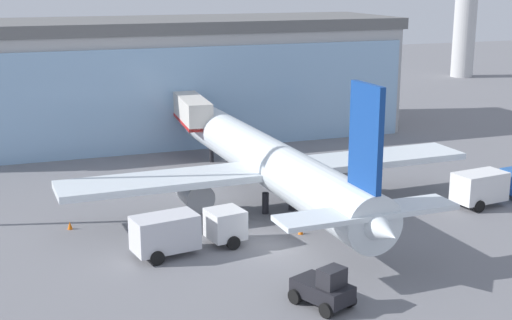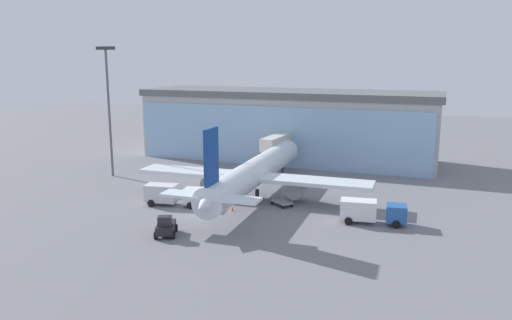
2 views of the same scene
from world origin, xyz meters
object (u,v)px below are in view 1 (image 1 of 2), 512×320
(airplane, at_px, (269,162))
(fuel_truck, at_px, (493,185))
(safety_cone_wingtip, at_px, (70,225))
(pushback_tug, at_px, (324,289))
(baggage_cart, at_px, (340,202))
(safety_cone_nose, at_px, (301,230))
(catering_truck, at_px, (185,230))
(jet_bridge, at_px, (186,106))

(airplane, relative_size, fuel_truck, 4.80)
(airplane, xyz_separation_m, safety_cone_wingtip, (-14.95, -0.37, -3.05))
(pushback_tug, bearing_deg, safety_cone_wingtip, 11.61)
(fuel_truck, height_order, pushback_tug, fuel_truck)
(baggage_cart, relative_size, pushback_tug, 0.88)
(fuel_truck, relative_size, pushback_tug, 2.06)
(safety_cone_nose, bearing_deg, safety_cone_wingtip, 155.98)
(baggage_cart, bearing_deg, catering_truck, -123.57)
(catering_truck, distance_m, safety_cone_wingtip, 9.49)
(baggage_cart, xyz_separation_m, pushback_tug, (-8.39, -14.52, 0.47))
(catering_truck, distance_m, pushback_tug, 11.12)
(jet_bridge, relative_size, safety_cone_nose, 27.10)
(jet_bridge, relative_size, safety_cone_wingtip, 27.10)
(pushback_tug, bearing_deg, catering_truck, 3.89)
(catering_truck, height_order, fuel_truck, same)
(fuel_truck, bearing_deg, pushback_tug, -156.97)
(fuel_truck, bearing_deg, airplane, 153.23)
(fuel_truck, relative_size, safety_cone_wingtip, 13.65)
(jet_bridge, xyz_separation_m, safety_cone_wingtip, (-13.46, -18.72, -4.39))
(airplane, relative_size, safety_cone_nose, 65.60)
(jet_bridge, bearing_deg, safety_cone_nose, -172.78)
(safety_cone_wingtip, bearing_deg, jet_bridge, 54.29)
(baggage_cart, relative_size, safety_cone_nose, 5.81)
(safety_cone_wingtip, bearing_deg, baggage_cart, -6.86)
(pushback_tug, distance_m, safety_cone_wingtip, 20.32)
(safety_cone_nose, bearing_deg, catering_truck, -177.19)
(safety_cone_wingtip, bearing_deg, safety_cone_nose, -24.02)
(baggage_cart, bearing_deg, safety_cone_wingtip, -149.29)
(pushback_tug, bearing_deg, safety_cone_nose, -39.75)
(airplane, xyz_separation_m, fuel_truck, (16.18, -5.87, -1.86))
(jet_bridge, height_order, safety_cone_nose, jet_bridge)
(safety_cone_wingtip, bearing_deg, airplane, 1.41)
(fuel_truck, bearing_deg, safety_cone_nose, 176.63)
(fuel_truck, height_order, safety_cone_wingtip, fuel_truck)
(jet_bridge, relative_size, catering_truck, 1.97)
(baggage_cart, bearing_deg, pushback_tug, -82.45)
(catering_truck, bearing_deg, safety_cone_wingtip, 124.15)
(airplane, height_order, baggage_cart, airplane)
(fuel_truck, bearing_deg, baggage_cart, 157.86)
(jet_bridge, height_order, fuel_truck, jet_bridge)
(catering_truck, xyz_separation_m, pushback_tug, (4.88, -9.98, -0.49))
(jet_bridge, xyz_separation_m, airplane, (1.49, -18.35, -1.34))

